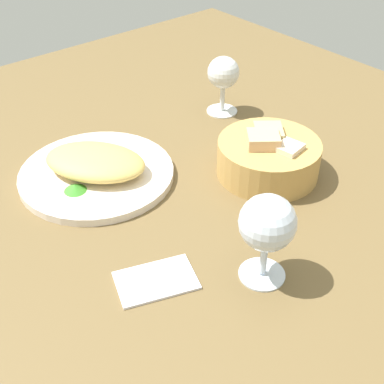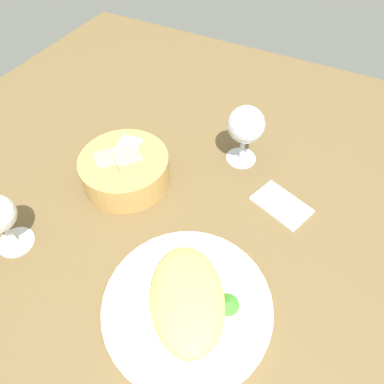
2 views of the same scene
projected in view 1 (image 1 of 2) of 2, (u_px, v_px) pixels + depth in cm
name	position (u px, v px, depth cm)	size (l,w,h in cm)	color
ground_plane	(180.00, 198.00, 90.36)	(140.00, 140.00, 2.00)	brown
plate	(97.00, 174.00, 93.10)	(27.17, 27.17, 1.40)	white
omelette	(95.00, 162.00, 91.52)	(18.09, 11.56, 3.86)	#DBB85E
lettuce_garnish	(75.00, 188.00, 87.73)	(3.82, 3.82, 1.10)	#3A8D29
bread_basket	(268.00, 157.00, 92.51)	(17.99, 17.99, 8.49)	tan
wine_glass_near	(267.00, 226.00, 68.96)	(7.77, 7.77, 13.55)	silver
wine_glass_far	(223.00, 76.00, 108.15)	(6.62, 6.62, 12.29)	silver
folded_napkin	(156.00, 279.00, 73.18)	(11.00, 7.00, 0.80)	white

